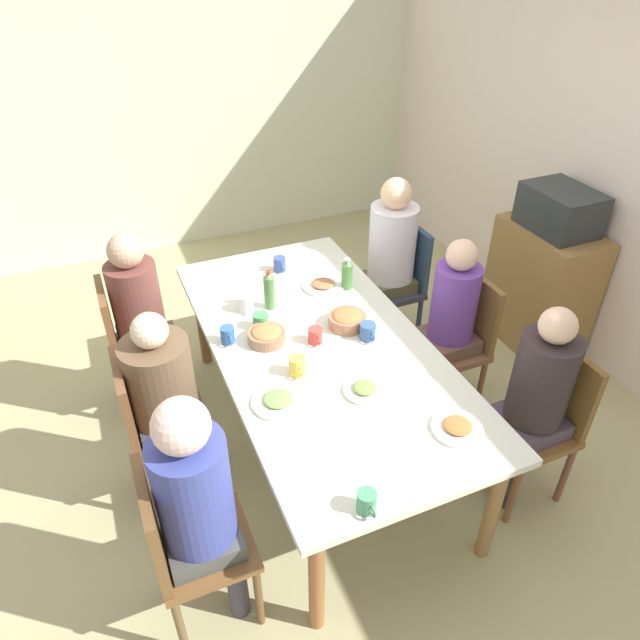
% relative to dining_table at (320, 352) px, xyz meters
% --- Properties ---
extents(ground_plane, '(6.94, 6.94, 0.00)m').
position_rel_dining_table_xyz_m(ground_plane, '(0.00, 0.00, -0.68)').
color(ground_plane, tan).
extents(wall_left, '(0.12, 4.45, 2.60)m').
position_rel_dining_table_xyz_m(wall_left, '(-2.95, 0.00, 0.62)').
color(wall_left, beige).
rests_on(wall_left, ground_plane).
extents(dining_table, '(2.23, 1.10, 0.74)m').
position_rel_dining_table_xyz_m(dining_table, '(0.00, 0.00, 0.00)').
color(dining_table, silver).
rests_on(dining_table, ground_plane).
extents(chair_0, '(0.40, 0.40, 0.90)m').
position_rel_dining_table_xyz_m(chair_0, '(0.00, -0.93, -0.17)').
color(chair_0, brown).
rests_on(chair_0, ground_plane).
extents(person_0, '(0.33, 0.33, 1.15)m').
position_rel_dining_table_xyz_m(person_0, '(0.00, -0.84, 0.02)').
color(person_0, '#394644').
rests_on(person_0, ground_plane).
extents(chair_1, '(0.40, 0.40, 0.90)m').
position_rel_dining_table_xyz_m(chair_1, '(0.74, 0.93, -0.17)').
color(chair_1, brown).
rests_on(chair_1, ground_plane).
extents(person_1, '(0.30, 0.30, 1.20)m').
position_rel_dining_table_xyz_m(person_1, '(0.74, 0.84, 0.03)').
color(person_1, '#363640').
rests_on(person_1, ground_plane).
extents(chair_2, '(0.40, 0.40, 0.90)m').
position_rel_dining_table_xyz_m(chair_2, '(-0.74, 0.93, -0.17)').
color(chair_2, '#343547').
rests_on(chair_2, ground_plane).
extents(person_2, '(0.32, 0.32, 1.27)m').
position_rel_dining_table_xyz_m(person_2, '(-0.74, 0.84, 0.08)').
color(person_2, '#584447').
rests_on(person_2, ground_plane).
extents(chair_3, '(0.40, 0.40, 0.90)m').
position_rel_dining_table_xyz_m(chair_3, '(0.00, 0.93, -0.17)').
color(chair_3, brown).
rests_on(chair_3, ground_plane).
extents(person_3, '(0.30, 0.30, 1.18)m').
position_rel_dining_table_xyz_m(person_3, '(-0.00, 0.84, 0.02)').
color(person_3, brown).
rests_on(person_3, ground_plane).
extents(chair_4, '(0.40, 0.40, 0.90)m').
position_rel_dining_table_xyz_m(chair_4, '(0.74, -0.93, -0.17)').
color(chair_4, brown).
rests_on(chair_4, ground_plane).
extents(person_4, '(0.30, 0.30, 1.26)m').
position_rel_dining_table_xyz_m(person_4, '(0.74, -0.84, 0.08)').
color(person_4, '#474745').
rests_on(person_4, ground_plane).
extents(chair_5, '(0.40, 0.40, 0.90)m').
position_rel_dining_table_xyz_m(chair_5, '(-0.74, -0.93, -0.17)').
color(chair_5, brown).
rests_on(chair_5, ground_plane).
extents(person_5, '(0.30, 0.30, 1.21)m').
position_rel_dining_table_xyz_m(person_5, '(-0.74, -0.84, 0.05)').
color(person_5, '#243C44').
rests_on(person_5, ground_plane).
extents(plate_0, '(0.25, 0.25, 0.04)m').
position_rel_dining_table_xyz_m(plate_0, '(0.35, -0.36, 0.08)').
color(plate_0, white).
rests_on(plate_0, dining_table).
extents(plate_1, '(0.26, 0.26, 0.04)m').
position_rel_dining_table_xyz_m(plate_1, '(-0.51, 0.24, 0.08)').
color(plate_1, silver).
rests_on(plate_1, dining_table).
extents(plate_2, '(0.21, 0.21, 0.04)m').
position_rel_dining_table_xyz_m(plate_2, '(0.44, 0.05, 0.08)').
color(plate_2, silver).
rests_on(plate_2, dining_table).
extents(plate_3, '(0.24, 0.24, 0.04)m').
position_rel_dining_table_xyz_m(plate_3, '(0.83, 0.31, 0.08)').
color(plate_3, white).
rests_on(plate_3, dining_table).
extents(bowl_0, '(0.21, 0.21, 0.09)m').
position_rel_dining_table_xyz_m(bowl_0, '(-0.09, 0.20, 0.11)').
color(bowl_0, '#A16C4F').
rests_on(bowl_0, dining_table).
extents(bowl_1, '(0.20, 0.20, 0.08)m').
position_rel_dining_table_xyz_m(bowl_1, '(-0.13, -0.26, 0.11)').
color(bowl_1, '#916B4E').
rests_on(bowl_1, dining_table).
extents(cup_0, '(0.11, 0.08, 0.09)m').
position_rel_dining_table_xyz_m(cup_0, '(-0.81, 0.06, 0.11)').
color(cup_0, '#3C5096').
rests_on(cup_0, dining_table).
extents(cup_1, '(0.12, 0.09, 0.09)m').
position_rel_dining_table_xyz_m(cup_1, '(0.06, 0.25, 0.11)').
color(cup_1, '#385D95').
rests_on(cup_1, dining_table).
extents(cup_2, '(0.11, 0.08, 0.10)m').
position_rel_dining_table_xyz_m(cup_2, '(-0.20, -0.45, 0.11)').
color(cup_2, '#3361A3').
rests_on(cup_2, dining_table).
extents(cup_3, '(0.11, 0.08, 0.09)m').
position_rel_dining_table_xyz_m(cup_3, '(1.04, -0.25, 0.11)').
color(cup_3, '#48936A').
rests_on(cup_3, dining_table).
extents(cup_4, '(0.11, 0.08, 0.08)m').
position_rel_dining_table_xyz_m(cup_4, '(-0.02, -0.02, 0.11)').
color(cup_4, '#C8453D').
rests_on(cup_4, dining_table).
extents(cup_5, '(0.12, 0.09, 0.09)m').
position_rel_dining_table_xyz_m(cup_5, '(-0.25, -0.25, 0.11)').
color(cup_5, '#479156').
rests_on(cup_5, dining_table).
extents(cup_6, '(0.12, 0.08, 0.10)m').
position_rel_dining_table_xyz_m(cup_6, '(-0.45, -0.27, 0.12)').
color(cup_6, white).
rests_on(cup_6, dining_table).
extents(cup_7, '(0.12, 0.08, 0.10)m').
position_rel_dining_table_xyz_m(cup_7, '(0.19, -0.20, 0.11)').
color(cup_7, yellow).
rests_on(cup_7, dining_table).
extents(bottle_0, '(0.06, 0.06, 0.24)m').
position_rel_dining_table_xyz_m(bottle_0, '(-0.43, -0.13, 0.18)').
color(bottle_0, '#49773D').
rests_on(bottle_0, dining_table).
extents(bottle_1, '(0.07, 0.07, 0.21)m').
position_rel_dining_table_xyz_m(bottle_1, '(-0.45, 0.37, 0.16)').
color(bottle_1, '#457D37').
rests_on(bottle_1, dining_table).
extents(side_cabinet, '(0.70, 0.44, 0.90)m').
position_rel_dining_table_xyz_m(side_cabinet, '(-0.35, 1.86, -0.23)').
color(side_cabinet, olive).
rests_on(side_cabinet, ground_plane).
extents(microwave, '(0.48, 0.36, 0.28)m').
position_rel_dining_table_xyz_m(microwave, '(-0.35, 1.86, 0.36)').
color(microwave, '#262B2C').
rests_on(microwave, side_cabinet).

